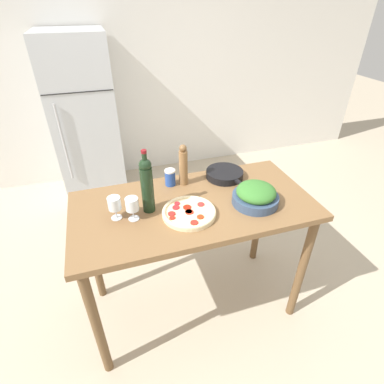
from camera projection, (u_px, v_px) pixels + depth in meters
ground_plane at (193, 302)px, 2.30m from camera, size 14.00×14.00×0.00m
wall_back at (132, 66)px, 3.38m from camera, size 6.40×0.06×2.60m
refrigerator at (85, 121)px, 3.17m from camera, size 0.64×0.68×1.71m
prep_counter at (194, 220)px, 1.85m from camera, size 1.43×0.71×0.93m
wine_bottle at (147, 184)px, 1.63m from camera, size 0.07×0.07×0.38m
wine_glass_near at (132, 205)px, 1.61m from camera, size 0.07×0.07×0.14m
wine_glass_far at (114, 204)px, 1.62m from camera, size 0.07×0.07×0.14m
pepper_mill at (183, 166)px, 1.90m from camera, size 0.06×0.06×0.28m
salad_bowl at (256, 195)px, 1.75m from camera, size 0.27×0.27×0.13m
homemade_pizza at (189, 212)px, 1.68m from camera, size 0.31×0.31×0.03m
salt_canister at (170, 177)px, 1.93m from camera, size 0.07×0.07×0.11m
cast_iron_skillet at (225, 174)px, 2.02m from camera, size 0.25×0.40×0.05m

